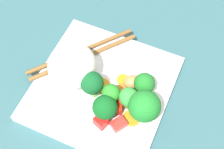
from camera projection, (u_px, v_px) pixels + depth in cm
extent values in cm
cube|color=#30595F|center=(103.00, 93.00, 64.69)|extent=(110.00, 110.00, 2.00)
cube|color=white|center=(102.00, 88.00, 63.09)|extent=(25.69, 25.69, 1.74)
ellipsoid|color=white|center=(72.00, 66.00, 60.14)|extent=(11.15, 10.90, 7.64)
cylinder|color=#6DA84C|center=(110.00, 97.00, 59.76)|extent=(2.08, 2.39, 2.66)
sphere|color=#2B8C27|center=(111.00, 93.00, 57.61)|extent=(3.30, 3.30, 3.30)
cylinder|color=#619746|center=(143.00, 89.00, 61.02)|extent=(1.88, 1.83, 1.87)
sphere|color=#207326|center=(144.00, 83.00, 58.89)|extent=(3.89, 3.89, 3.89)
cylinder|color=#74AD51|center=(127.00, 103.00, 59.13)|extent=(2.49, 2.09, 2.82)
sphere|color=green|center=(129.00, 97.00, 56.83)|extent=(3.49, 3.49, 3.49)
cylinder|color=#7FBF5A|center=(143.00, 113.00, 57.85)|extent=(2.37, 2.15, 3.19)
sphere|color=#1F7C29|center=(144.00, 106.00, 54.96)|extent=(5.62, 5.62, 5.62)
cylinder|color=#76AF51|center=(105.00, 112.00, 58.58)|extent=(1.96, 1.70, 2.09)
sphere|color=#11581F|center=(105.00, 107.00, 56.51)|extent=(4.39, 4.39, 4.39)
cylinder|color=#72A650|center=(94.00, 91.00, 60.53)|extent=(2.48, 2.30, 2.44)
sphere|color=#125425|center=(92.00, 83.00, 58.26)|extent=(4.24, 4.24, 4.24)
cylinder|color=orange|center=(132.00, 118.00, 58.71)|extent=(3.22, 3.22, 0.48)
cylinder|color=orange|center=(123.00, 80.00, 62.82)|extent=(3.10, 3.10, 0.43)
cylinder|color=orange|center=(149.00, 99.00, 60.58)|extent=(3.71, 3.71, 0.61)
cylinder|color=orange|center=(121.00, 93.00, 61.29)|extent=(3.21, 3.21, 0.53)
cylinder|color=orange|center=(102.00, 84.00, 62.26)|extent=(4.08, 4.08, 0.60)
cube|color=red|center=(119.00, 124.00, 57.69)|extent=(3.33, 3.16, 1.27)
cube|color=red|center=(138.00, 100.00, 60.10)|extent=(3.06, 2.67, 1.26)
cube|color=red|center=(117.00, 107.00, 58.86)|extent=(2.50, 2.50, 2.19)
cube|color=red|center=(101.00, 122.00, 57.43)|extent=(2.53, 2.73, 2.20)
ellipsoid|color=#B88349|center=(133.00, 82.00, 61.26)|extent=(4.21, 4.43, 2.64)
cylinder|color=brown|center=(80.00, 51.00, 65.94)|extent=(17.95, 15.70, 0.89)
cylinder|color=brown|center=(84.00, 57.00, 65.20)|extent=(17.95, 15.70, 0.89)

